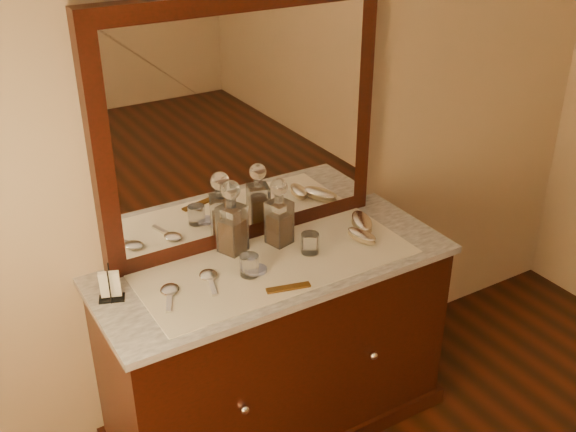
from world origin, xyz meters
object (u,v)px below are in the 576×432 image
object	(u,v)px
hand_mirror_outer	(170,292)
comb	(288,288)
pin_dish	(258,270)
brush_near	(362,236)
decanter_right	(279,219)
dresser_cabinet	(276,350)
decanter_left	(232,225)
brush_far	(362,223)
mirror_frame	(242,124)
hand_mirror_inner	(209,277)
napkin_rack	(110,286)

from	to	relation	value
hand_mirror_outer	comb	bearing A→B (deg)	-26.74
pin_dish	brush_near	bearing A→B (deg)	-1.55
decanter_right	dresser_cabinet	bearing A→B (deg)	-127.34
decanter_left	brush_far	distance (m)	0.58
mirror_frame	decanter_left	size ratio (longest dim) A/B	3.86
decanter_left	hand_mirror_inner	xyz separation A→B (m)	(-0.17, -0.14, -0.11)
dresser_cabinet	hand_mirror_outer	xyz separation A→B (m)	(-0.45, 0.00, 0.45)
pin_dish	decanter_right	bearing A→B (deg)	38.61
napkin_rack	decanter_left	size ratio (longest dim) A/B	0.44
pin_dish	brush_near	world-z (taller)	brush_near
mirror_frame	decanter_left	xyz separation A→B (m)	(-0.10, -0.09, -0.38)
hand_mirror_inner	napkin_rack	bearing A→B (deg)	169.40
pin_dish	brush_far	xyz separation A→B (m)	(0.55, 0.07, 0.02)
brush_far	hand_mirror_outer	world-z (taller)	brush_far
pin_dish	comb	size ratio (longest dim) A/B	0.44
pin_dish	napkin_rack	world-z (taller)	napkin_rack
pin_dish	decanter_left	size ratio (longest dim) A/B	0.24
decanter_left	brush_near	xyz separation A→B (m)	(0.50, -0.20, -0.10)
dresser_cabinet	brush_near	bearing A→B (deg)	-6.31
dresser_cabinet	decanter_left	world-z (taller)	decanter_left
napkin_rack	brush_far	distance (m)	1.09
dresser_cabinet	hand_mirror_outer	world-z (taller)	hand_mirror_outer
mirror_frame	comb	size ratio (longest dim) A/B	7.16
mirror_frame	hand_mirror_inner	distance (m)	0.61
decanter_right	napkin_rack	bearing A→B (deg)	-177.29
brush_near	brush_far	distance (m)	0.11
brush_near	hand_mirror_outer	bearing A→B (deg)	177.00
decanter_right	mirror_frame	bearing A→B (deg)	125.10
brush_near	brush_far	size ratio (longest dim) A/B	0.79
comb	decanter_left	distance (m)	0.38
brush_far	decanter_right	bearing A→B (deg)	168.64
napkin_rack	decanter_right	bearing A→B (deg)	2.71
pin_dish	napkin_rack	xyz separation A→B (m)	(-0.54, 0.11, 0.04)
comb	napkin_rack	distance (m)	0.65
brush_far	brush_near	bearing A→B (deg)	-126.57
mirror_frame	decanter_right	size ratio (longest dim) A/B	4.14
dresser_cabinet	pin_dish	distance (m)	0.46
decanter_left	brush_far	size ratio (longest dim) A/B	1.60
decanter_right	brush_near	bearing A→B (deg)	-27.97
decanter_left	brush_near	size ratio (longest dim) A/B	2.02
napkin_rack	hand_mirror_inner	world-z (taller)	napkin_rack
brush_far	hand_mirror_inner	size ratio (longest dim) A/B	1.04
pin_dish	decanter_right	size ratio (longest dim) A/B	0.25
brush_far	hand_mirror_outer	xyz separation A→B (m)	(-0.90, -0.04, -0.02)
mirror_frame	brush_far	world-z (taller)	mirror_frame
pin_dish	hand_mirror_inner	bearing A→B (deg)	165.73
comb	dresser_cabinet	bearing A→B (deg)	88.30
comb	brush_far	distance (m)	0.57
mirror_frame	hand_mirror_outer	world-z (taller)	mirror_frame
pin_dish	mirror_frame	bearing A→B (deg)	70.89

